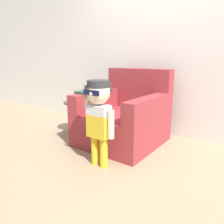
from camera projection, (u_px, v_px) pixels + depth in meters
The scene contains 5 objects.
ground_plane at pixel (137, 145), 2.78m from camera, with size 10.00×10.00×0.00m, color #998466.
wall_back at pixel (163, 42), 2.99m from camera, with size 10.00×0.05×2.60m.
armchair at pixel (124, 118), 2.85m from camera, with size 0.95×1.00×0.94m.
person_child at pixel (99, 110), 2.12m from camera, with size 0.36×0.27×0.87m.
side_table at pixel (77, 114), 3.18m from camera, with size 0.35×0.35×0.47m.
Camera 1 is at (1.27, -2.29, 1.07)m, focal length 35.00 mm.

